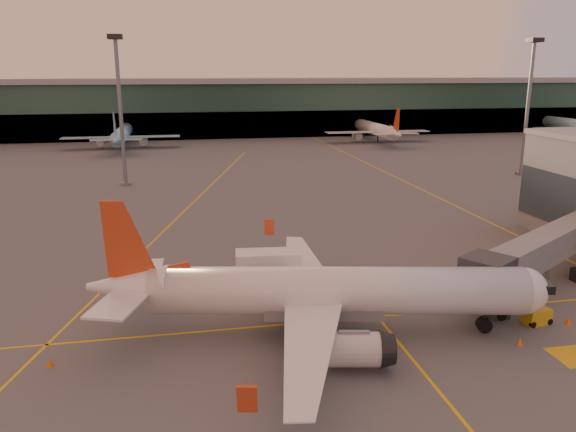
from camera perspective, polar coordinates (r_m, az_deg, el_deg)
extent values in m
plane|color=#4C4F54|center=(41.88, 4.82, -13.51)|extent=(600.00, 600.00, 0.00)
cube|color=gold|center=(46.20, 3.12, -10.67)|extent=(80.00, 0.25, 0.01)
cube|color=gold|center=(82.87, -10.42, 0.55)|extent=(31.30, 115.98, 0.01)
cube|color=gold|center=(114.67, 9.82, 4.43)|extent=(0.25, 160.00, 0.01)
cube|color=gold|center=(37.13, 16.22, -18.05)|extent=(0.25, 30.00, 0.01)
cube|color=#19382D|center=(178.19, -7.78, 10.63)|extent=(400.00, 18.00, 16.00)
cube|color=gray|center=(177.83, -7.88, 13.45)|extent=(400.00, 20.00, 1.60)
cube|color=black|center=(170.05, -7.56, 9.10)|extent=(400.00, 1.00, 8.00)
cylinder|color=slate|center=(102.21, -16.63, 9.90)|extent=(0.70, 0.70, 25.00)
cube|color=black|center=(102.11, -17.17, 17.01)|extent=(2.40, 2.40, 0.80)
cube|color=slate|center=(103.79, -16.15, 3.16)|extent=(1.60, 1.60, 0.50)
cylinder|color=slate|center=(117.62, 23.15, 9.88)|extent=(0.70, 0.70, 25.00)
cube|color=black|center=(117.54, 23.79, 16.04)|extent=(2.40, 2.40, 0.80)
cube|color=slate|center=(119.00, 22.57, 4.01)|extent=(1.60, 1.60, 0.50)
cylinder|color=white|center=(42.80, 5.02, -7.55)|extent=(28.28, 8.98, 3.61)
sphere|color=white|center=(46.16, 22.82, -7.01)|extent=(3.54, 3.54, 3.54)
cube|color=black|center=(46.41, 24.05, -6.43)|extent=(2.05, 2.62, 0.63)
cone|color=white|center=(44.25, -15.94, -6.94)|extent=(6.72, 4.56, 3.43)
cube|color=white|center=(41.39, -16.65, -8.38)|extent=(4.67, 6.46, 0.18)
cylinder|color=silver|center=(38.75, 6.67, -13.31)|extent=(4.15, 3.03, 2.35)
cylinder|color=black|center=(41.70, 2.32, -12.35)|extent=(1.84, 1.55, 1.62)
cylinder|color=black|center=(41.48, 2.32, -11.73)|extent=(0.32, 0.32, 0.99)
cube|color=white|center=(46.91, -14.53, -5.49)|extent=(3.23, 5.98, 0.18)
cylinder|color=silver|center=(48.67, 5.24, -7.28)|extent=(4.15, 3.03, 2.35)
cylinder|color=black|center=(45.93, 2.10, -9.70)|extent=(1.84, 1.55, 1.62)
cylinder|color=black|center=(45.73, 2.10, -9.13)|extent=(0.32, 0.32, 0.99)
cube|color=slate|center=(43.18, 3.60, -9.00)|extent=(9.31, 4.56, 1.44)
cylinder|color=black|center=(46.25, 19.28, -10.38)|extent=(1.26, 0.93, 1.14)
cube|color=slate|center=(58.04, 25.10, -2.63)|extent=(22.77, 16.11, 2.70)
cube|color=#2D3035|center=(47.53, 19.54, -5.69)|extent=(4.71, 4.71, 3.00)
cube|color=#2D3035|center=(49.94, 20.26, -8.11)|extent=(1.60, 2.40, 2.40)
cylinder|color=black|center=(49.39, 20.83, -9.43)|extent=(0.80, 0.40, 0.80)
cylinder|color=black|center=(51.10, 19.54, -8.50)|extent=(0.80, 0.40, 0.80)
cylinder|color=slate|center=(58.80, 24.83, -5.06)|extent=(0.50, 0.50, 2.61)
cube|color=#A8181F|center=(50.34, -1.68, -7.57)|extent=(3.32, 2.62, 1.46)
cube|color=silver|center=(49.51, -2.04, -5.13)|extent=(5.84, 2.97, 2.72)
cylinder|color=black|center=(49.30, -3.64, -8.45)|extent=(0.90, 0.42, 0.87)
cylinder|color=black|center=(49.51, 0.45, -8.31)|extent=(0.90, 0.42, 0.87)
cube|color=gold|center=(49.74, 23.93, -9.28)|extent=(2.28, 1.59, 1.26)
cylinder|color=black|center=(48.99, 23.60, -10.08)|extent=(0.56, 0.35, 0.53)
cylinder|color=black|center=(50.12, 25.01, -9.68)|extent=(0.56, 0.35, 0.53)
cone|color=#E25A0B|center=(50.74, 26.59, -9.51)|extent=(0.50, 0.50, 0.64)
cube|color=#E25A0B|center=(50.85, 26.55, -9.82)|extent=(0.43, 0.43, 0.03)
cone|color=#E25A0B|center=(42.93, -23.06, -13.53)|extent=(0.46, 0.46, 0.59)
cube|color=#E25A0B|center=(43.06, -23.02, -13.86)|extent=(0.40, 0.40, 0.03)
cone|color=#E25A0B|center=(60.15, -0.64, -4.24)|extent=(0.49, 0.49, 0.62)
cube|color=#E25A0B|center=(60.24, -0.64, -4.51)|extent=(0.42, 0.42, 0.03)
cone|color=#E25A0B|center=(45.82, 22.50, -11.67)|extent=(0.45, 0.45, 0.57)
cube|color=#E25A0B|center=(45.93, 22.47, -11.97)|extent=(0.39, 0.39, 0.03)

